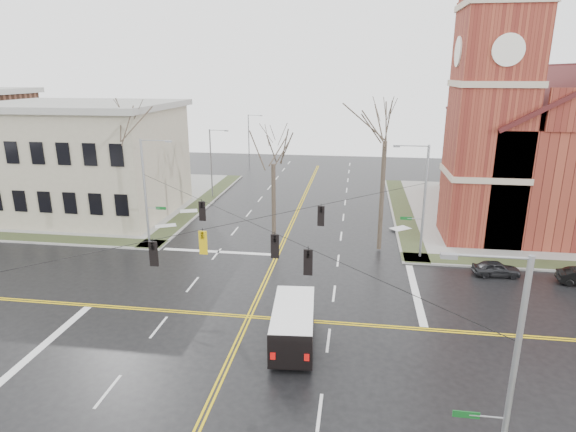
# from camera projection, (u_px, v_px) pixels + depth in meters

# --- Properties ---
(ground) EXTENTS (120.00, 120.00, 0.00)m
(ground) POSITION_uv_depth(u_px,v_px,m) (249.00, 317.00, 29.54)
(ground) COLOR black
(ground) RESTS_ON ground
(sidewalks) EXTENTS (80.00, 80.00, 0.17)m
(sidewalks) POSITION_uv_depth(u_px,v_px,m) (249.00, 316.00, 29.51)
(sidewalks) COLOR gray
(sidewalks) RESTS_ON ground
(road_markings) EXTENTS (100.00, 100.00, 0.01)m
(road_markings) POSITION_uv_depth(u_px,v_px,m) (249.00, 317.00, 29.53)
(road_markings) COLOR gold
(road_markings) RESTS_ON ground
(church) EXTENTS (24.28, 27.48, 27.50)m
(church) POSITION_uv_depth(u_px,v_px,m) (549.00, 135.00, 47.17)
(church) COLOR maroon
(church) RESTS_ON ground
(civic_building_a) EXTENTS (18.00, 14.00, 11.00)m
(civic_building_a) POSITION_uv_depth(u_px,v_px,m) (84.00, 161.00, 49.95)
(civic_building_a) COLOR gray
(civic_building_a) RESTS_ON ground
(signal_pole_ne) EXTENTS (2.75, 0.22, 9.00)m
(signal_pole_ne) POSITION_uv_depth(u_px,v_px,m) (422.00, 199.00, 37.44)
(signal_pole_ne) COLOR gray
(signal_pole_ne) RESTS_ON ground
(signal_pole_nw) EXTENTS (2.75, 0.22, 9.00)m
(signal_pole_nw) POSITION_uv_depth(u_px,v_px,m) (147.00, 189.00, 40.57)
(signal_pole_nw) COLOR gray
(signal_pole_nw) RESTS_ON ground
(signal_pole_se) EXTENTS (2.75, 0.22, 9.00)m
(signal_pole_se) POSITION_uv_depth(u_px,v_px,m) (507.00, 376.00, 15.65)
(signal_pole_se) COLOR gray
(signal_pole_se) RESTS_ON ground
(span_wires) EXTENTS (23.02, 23.02, 0.03)m
(span_wires) POSITION_uv_depth(u_px,v_px,m) (247.00, 220.00, 27.75)
(span_wires) COLOR black
(span_wires) RESTS_ON ground
(traffic_signals) EXTENTS (8.21, 8.26, 1.30)m
(traffic_signals) POSITION_uv_depth(u_px,v_px,m) (244.00, 236.00, 27.34)
(traffic_signals) COLOR black
(traffic_signals) RESTS_ON ground
(streetlight_north_a) EXTENTS (2.30, 0.20, 8.00)m
(streetlight_north_a) POSITION_uv_depth(u_px,v_px,m) (212.00, 161.00, 56.26)
(streetlight_north_a) COLOR gray
(streetlight_north_a) RESTS_ON ground
(streetlight_north_b) EXTENTS (2.30, 0.20, 8.00)m
(streetlight_north_b) POSITION_uv_depth(u_px,v_px,m) (250.00, 138.00, 75.21)
(streetlight_north_b) COLOR gray
(streetlight_north_b) RESTS_ON ground
(cargo_van) EXTENTS (2.67, 5.91, 2.18)m
(cargo_van) POSITION_uv_depth(u_px,v_px,m) (293.00, 321.00, 26.43)
(cargo_van) COLOR white
(cargo_van) RESTS_ON ground
(parked_car_a) EXTENTS (3.44, 1.59, 1.14)m
(parked_car_a) POSITION_uv_depth(u_px,v_px,m) (496.00, 268.00, 35.32)
(parked_car_a) COLOR black
(parked_car_a) RESTS_ON ground
(tree_nw_far) EXTENTS (4.00, 4.00, 13.05)m
(tree_nw_far) POSITION_uv_depth(u_px,v_px,m) (132.00, 132.00, 41.73)
(tree_nw_far) COLOR #393024
(tree_nw_far) RESTS_ON ground
(tree_nw_near) EXTENTS (4.00, 4.00, 10.31)m
(tree_nw_near) POSITION_uv_depth(u_px,v_px,m) (273.00, 159.00, 40.10)
(tree_nw_near) COLOR #393024
(tree_nw_near) RESTS_ON ground
(tree_ne) EXTENTS (4.00, 4.00, 13.55)m
(tree_ne) POSITION_uv_depth(u_px,v_px,m) (385.00, 134.00, 37.71)
(tree_ne) COLOR #393024
(tree_ne) RESTS_ON ground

